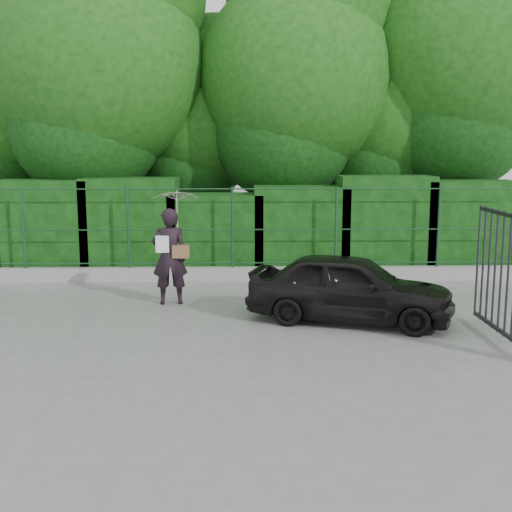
{
  "coord_description": "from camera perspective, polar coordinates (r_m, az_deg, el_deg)",
  "views": [
    {
      "loc": [
        0.6,
        -9.6,
        2.96
      ],
      "look_at": [
        0.85,
        1.3,
        1.1
      ],
      "focal_mm": 45.0,
      "sensor_mm": 36.0,
      "label": 1
    }
  ],
  "objects": [
    {
      "name": "kerb",
      "position": [
        14.39,
        -3.67,
        -1.6
      ],
      "size": [
        14.0,
        0.25,
        0.3
      ],
      "primitive_type": "cube",
      "color": "#9E9E99",
      "rests_on": "ground"
    },
    {
      "name": "trees",
      "position": [
        17.42,
        0.5,
        15.14
      ],
      "size": [
        17.1,
        6.15,
        8.08
      ],
      "color": "black",
      "rests_on": "ground"
    },
    {
      "name": "hedge",
      "position": [
        15.22,
        -3.04,
        2.47
      ],
      "size": [
        14.2,
        1.2,
        2.29
      ],
      "color": "black",
      "rests_on": "ground"
    },
    {
      "name": "fence",
      "position": [
        14.21,
        -2.82,
        2.55
      ],
      "size": [
        14.13,
        0.06,
        1.8
      ],
      "color": "#164021",
      "rests_on": "kerb"
    },
    {
      "name": "ground",
      "position": [
        10.06,
        -4.7,
        -7.46
      ],
      "size": [
        80.0,
        80.0,
        0.0
      ],
      "primitive_type": "plane",
      "color": "gray"
    },
    {
      "name": "car",
      "position": [
        11.07,
        8.36,
        -2.78
      ],
      "size": [
        3.74,
        2.41,
        1.18
      ],
      "primitive_type": "imported",
      "rotation": [
        0.0,
        0.0,
        1.26
      ],
      "color": "black",
      "rests_on": "ground"
    },
    {
      "name": "woman",
      "position": [
        12.17,
        -7.34,
        2.07
      ],
      "size": [
        0.94,
        0.88,
        2.17
      ],
      "color": "black",
      "rests_on": "ground"
    }
  ]
}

